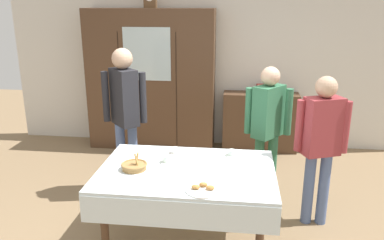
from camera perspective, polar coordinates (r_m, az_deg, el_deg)
ground_plane at (r=4.13m, az=-0.35°, el=-15.86°), size 12.00×12.00×0.00m
back_wall at (r=6.17m, az=2.79°, el=8.68°), size 6.40×0.10×2.70m
dining_table at (r=3.60m, az=-0.85°, el=-8.91°), size 1.61×1.12×0.77m
wall_cabinet at (r=6.06m, az=-6.02°, el=5.84°), size 1.95×0.46×2.15m
bookshelf_low at (r=6.12m, az=9.94°, el=-0.25°), size 1.14×0.35×0.90m
book_stack at (r=5.99m, az=10.20°, el=4.51°), size 0.15×0.22×0.13m
tea_cup_center at (r=3.89m, az=5.89°, el=-4.87°), size 0.13×0.13×0.06m
tea_cup_near_right at (r=3.72m, az=-3.74°, el=-5.85°), size 0.13×0.13×0.06m
tea_cup_mid_right at (r=3.93m, az=-2.48°, el=-4.58°), size 0.13×0.13×0.06m
bread_basket at (r=3.60m, az=-8.49°, el=-6.69°), size 0.24×0.24×0.16m
pastry_plate at (r=3.20m, az=1.61°, el=-10.15°), size 0.28×0.28×0.05m
spoon_near_right at (r=3.89m, az=-7.00°, el=-5.30°), size 0.12×0.02×0.01m
spoon_mid_left at (r=3.40m, az=-11.34°, el=-8.95°), size 0.12×0.02×0.01m
spoon_far_left at (r=3.73m, az=6.69°, el=-6.28°), size 0.12×0.02×0.01m
person_behind_table_right at (r=4.44m, az=11.09°, el=-0.22°), size 0.52×0.41×1.57m
person_near_right_end at (r=4.05m, az=18.48°, el=-2.50°), size 0.52×0.32×1.57m
person_behind_table_left at (r=4.54m, az=-9.87°, el=1.91°), size 0.52×0.40×1.75m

